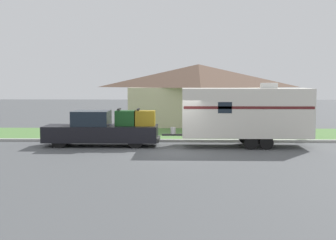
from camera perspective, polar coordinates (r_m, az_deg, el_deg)
The scene contains 7 objects.
ground_plane at distance 23.01m, azimuth 0.92°, elevation -3.91°, with size 120.00×120.00×0.00m, color #515456.
curb_strip at distance 26.71m, azimuth 1.02°, elevation -2.52°, with size 80.00×0.30×0.14m.
lawn_strip at distance 30.34m, azimuth 1.10°, elevation -1.72°, with size 80.00×7.00×0.03m.
house_across_street at distance 36.68m, azimuth 3.71°, elevation 3.24°, with size 11.24×6.50×4.73m.
pickup_truck at distance 25.21m, azimuth -7.96°, elevation -1.15°, with size 6.14×1.92×2.01m.
travel_trailer at distance 25.01m, azimuth 9.45°, elevation 0.91°, with size 7.76×2.51×3.37m.
mailbox at distance 28.71m, azimuth 17.01°, elevation -0.23°, with size 0.48×0.20×1.38m.
Camera 1 is at (0.29, -22.73, 3.54)m, focal length 50.00 mm.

